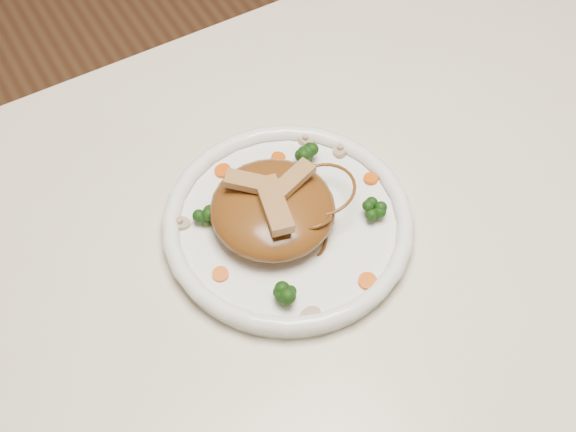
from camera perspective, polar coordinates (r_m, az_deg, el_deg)
table at (r=1.03m, az=3.77°, el=-4.69°), size 1.20×0.80×0.75m
plate at (r=0.94m, az=-0.00°, el=-0.78°), size 0.36×0.36×0.02m
noodle_mound at (r=0.91m, az=-1.08°, el=0.50°), size 0.17×0.17×0.05m
chicken_a at (r=0.90m, az=0.20°, el=2.42°), size 0.07×0.04×0.01m
chicken_b at (r=0.90m, az=-2.36°, el=2.29°), size 0.06×0.06×0.01m
chicken_c at (r=0.88m, az=-0.97°, el=0.79°), size 0.04×0.08×0.01m
broccoli_0 at (r=0.98m, az=1.30°, el=4.43°), size 0.04×0.04×0.03m
broccoli_1 at (r=0.93m, az=-5.74°, el=0.03°), size 0.03×0.03×0.03m
broccoli_2 at (r=0.87m, az=-0.21°, el=-5.44°), size 0.03×0.03×0.03m
broccoli_3 at (r=0.93m, az=6.00°, el=0.48°), size 0.03×0.03×0.03m
carrot_0 at (r=0.99m, az=-0.68°, el=4.09°), size 0.02×0.02×0.00m
carrot_1 at (r=0.90m, az=-4.72°, el=-4.05°), size 0.02×0.02×0.00m
carrot_2 at (r=0.97m, az=5.78°, el=2.60°), size 0.02×0.02×0.00m
carrot_3 at (r=0.98m, az=-4.55°, el=3.15°), size 0.02×0.02×0.00m
carrot_4 at (r=0.89m, az=5.56°, el=-4.54°), size 0.02×0.02×0.00m
mushroom_0 at (r=0.87m, az=1.53°, el=-6.96°), size 0.03×0.03×0.01m
mushroom_1 at (r=1.00m, az=3.66°, el=4.61°), size 0.03×0.03×0.01m
mushroom_2 at (r=0.94m, az=-7.54°, el=-0.50°), size 0.03×0.03×0.01m
mushroom_3 at (r=1.01m, az=1.21°, el=5.30°), size 0.03×0.03×0.01m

